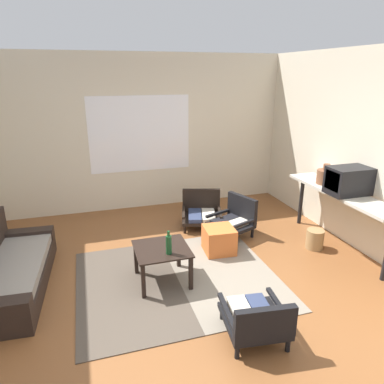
% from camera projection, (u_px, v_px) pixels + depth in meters
% --- Properties ---
extents(ground_plane, '(7.80, 7.80, 0.00)m').
position_uv_depth(ground_plane, '(190.00, 300.00, 3.88)').
color(ground_plane, brown).
extents(far_wall_with_window, '(5.60, 0.13, 2.70)m').
position_uv_depth(far_wall_with_window, '(140.00, 133.00, 6.21)').
color(far_wall_with_window, beige).
rests_on(far_wall_with_window, ground).
extents(side_wall_right, '(0.12, 6.60, 2.70)m').
position_uv_depth(side_wall_right, '(384.00, 157.00, 4.46)').
color(side_wall_right, beige).
rests_on(side_wall_right, ground).
extents(area_rug, '(2.35, 2.02, 0.01)m').
position_uv_depth(area_rug, '(178.00, 279.00, 4.25)').
color(area_rug, '#4C4238').
rests_on(area_rug, ground).
extents(couch, '(0.83, 1.84, 0.70)m').
position_uv_depth(couch, '(6.00, 272.00, 4.00)').
color(couch, black).
rests_on(couch, ground).
extents(coffee_table, '(0.62, 0.61, 0.44)m').
position_uv_depth(coffee_table, '(162.00, 254.00, 4.11)').
color(coffee_table, black).
rests_on(coffee_table, ground).
extents(armchair_by_window, '(0.76, 0.73, 0.55)m').
position_uv_depth(armchair_by_window, '(201.00, 211.00, 5.72)').
color(armchair_by_window, black).
rests_on(armchair_by_window, ground).
extents(armchair_striped_foreground, '(0.62, 0.67, 0.49)m').
position_uv_depth(armchair_striped_foreground, '(256.00, 319.00, 3.23)').
color(armchair_striped_foreground, black).
rests_on(armchair_striped_foreground, ground).
extents(armchair_corner, '(0.70, 0.72, 0.59)m').
position_uv_depth(armchair_corner, '(235.00, 218.00, 5.36)').
color(armchair_corner, black).
rests_on(armchair_corner, ground).
extents(ottoman_orange, '(0.43, 0.43, 0.36)m').
position_uv_depth(ottoman_orange, '(219.00, 240.00, 4.86)').
color(ottoman_orange, '#D1662D').
rests_on(ottoman_orange, ground).
extents(console_shelf, '(0.43, 1.89, 0.84)m').
position_uv_depth(console_shelf, '(341.00, 197.00, 4.81)').
color(console_shelf, beige).
rests_on(console_shelf, ground).
extents(crt_television, '(0.53, 0.35, 0.36)m').
position_uv_depth(crt_television, '(349.00, 181.00, 4.63)').
color(crt_television, black).
rests_on(crt_television, console_shelf).
extents(clay_vase, '(0.25, 0.25, 0.29)m').
position_uv_depth(clay_vase, '(326.00, 176.00, 5.08)').
color(clay_vase, brown).
rests_on(clay_vase, console_shelf).
extents(glass_bottle, '(0.07, 0.07, 0.28)m').
position_uv_depth(glass_bottle, '(169.00, 244.00, 3.92)').
color(glass_bottle, '#194723').
rests_on(glass_bottle, coffee_table).
extents(wicker_basket, '(0.24, 0.24, 0.28)m').
position_uv_depth(wicker_basket, '(315.00, 239.00, 4.98)').
color(wicker_basket, '#9E7A4C').
rests_on(wicker_basket, ground).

